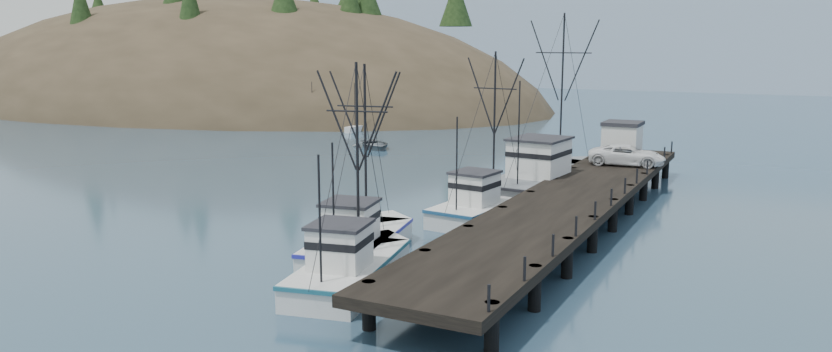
{
  "coord_description": "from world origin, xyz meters",
  "views": [
    {
      "loc": [
        25.75,
        -28.02,
        11.27
      ],
      "look_at": [
        3.77,
        15.07,
        2.5
      ],
      "focal_mm": 32.0,
      "sensor_mm": 36.0,
      "label": 1
    }
  ],
  "objects_px": {
    "pier": "(571,200)",
    "trawler_near": "(352,267)",
    "work_vessel": "(551,179)",
    "pickup_truck": "(627,155)",
    "pier_shed": "(622,138)",
    "trawler_mid": "(361,241)",
    "motorboat": "(375,148)",
    "trawler_far": "(486,206)"
  },
  "relations": [
    {
      "from": "pier",
      "to": "trawler_mid",
      "type": "height_order",
      "value": "trawler_mid"
    },
    {
      "from": "pier",
      "to": "trawler_mid",
      "type": "relative_size",
      "value": 4.17
    },
    {
      "from": "work_vessel",
      "to": "pier_shed",
      "type": "distance_m",
      "value": 10.2
    },
    {
      "from": "trawler_far",
      "to": "motorboat",
      "type": "xyz_separation_m",
      "value": [
        -22.54,
        24.42,
        -0.82
      ]
    },
    {
      "from": "trawler_mid",
      "to": "trawler_far",
      "type": "distance_m",
      "value": 11.41
    },
    {
      "from": "trawler_mid",
      "to": "trawler_far",
      "type": "height_order",
      "value": "trawler_far"
    },
    {
      "from": "pier_shed",
      "to": "trawler_near",
      "type": "bearing_deg",
      "value": -99.36
    },
    {
      "from": "trawler_mid",
      "to": "pickup_truck",
      "type": "xyz_separation_m",
      "value": [
        9.01,
        24.23,
        1.97
      ]
    },
    {
      "from": "trawler_near",
      "to": "motorboat",
      "type": "distance_m",
      "value": 45.29
    },
    {
      "from": "pickup_truck",
      "to": "motorboat",
      "type": "relative_size",
      "value": 0.99
    },
    {
      "from": "trawler_mid",
      "to": "pier_shed",
      "type": "xyz_separation_m",
      "value": [
        7.58,
        29.29,
        2.6
      ]
    },
    {
      "from": "motorboat",
      "to": "pier_shed",
      "type": "bearing_deg",
      "value": -58.52
    },
    {
      "from": "work_vessel",
      "to": "pier_shed",
      "type": "xyz_separation_m",
      "value": [
        3.17,
        9.44,
        2.19
      ]
    },
    {
      "from": "trawler_near",
      "to": "motorboat",
      "type": "xyz_separation_m",
      "value": [
        -21.85,
        39.66,
        -0.82
      ]
    },
    {
      "from": "work_vessel",
      "to": "pickup_truck",
      "type": "distance_m",
      "value": 6.54
    },
    {
      "from": "pier",
      "to": "trawler_mid",
      "type": "distance_m",
      "value": 14.02
    },
    {
      "from": "trawler_near",
      "to": "pickup_truck",
      "type": "xyz_separation_m",
      "value": [
        6.95,
        28.4,
        1.97
      ]
    },
    {
      "from": "pier",
      "to": "work_vessel",
      "type": "relative_size",
      "value": 2.65
    },
    {
      "from": "pier_shed",
      "to": "pickup_truck",
      "type": "distance_m",
      "value": 5.3
    },
    {
      "from": "work_vessel",
      "to": "pickup_truck",
      "type": "height_order",
      "value": "work_vessel"
    },
    {
      "from": "pier",
      "to": "trawler_near",
      "type": "height_order",
      "value": "trawler_near"
    },
    {
      "from": "work_vessel",
      "to": "motorboat",
      "type": "xyz_separation_m",
      "value": [
        -24.2,
        15.64,
        -1.23
      ]
    },
    {
      "from": "pier",
      "to": "pickup_truck",
      "type": "bearing_deg",
      "value": 86.74
    },
    {
      "from": "trawler_far",
      "to": "pickup_truck",
      "type": "relative_size",
      "value": 1.95
    },
    {
      "from": "pier",
      "to": "trawler_near",
      "type": "bearing_deg",
      "value": -111.9
    },
    {
      "from": "pier_shed",
      "to": "work_vessel",
      "type": "bearing_deg",
      "value": -108.54
    },
    {
      "from": "trawler_mid",
      "to": "pier",
      "type": "bearing_deg",
      "value": 53.76
    },
    {
      "from": "trawler_mid",
      "to": "motorboat",
      "type": "xyz_separation_m",
      "value": [
        -19.79,
        35.49,
        -0.82
      ]
    },
    {
      "from": "trawler_mid",
      "to": "trawler_far",
      "type": "xyz_separation_m",
      "value": [
        2.75,
        11.07,
        0.0
      ]
    },
    {
      "from": "trawler_mid",
      "to": "pier_shed",
      "type": "bearing_deg",
      "value": 75.5
    },
    {
      "from": "trawler_mid",
      "to": "work_vessel",
      "type": "distance_m",
      "value": 20.34
    },
    {
      "from": "trawler_near",
      "to": "pickup_truck",
      "type": "bearing_deg",
      "value": 76.24
    },
    {
      "from": "pickup_truck",
      "to": "pier",
      "type": "bearing_deg",
      "value": 170.52
    },
    {
      "from": "trawler_near",
      "to": "pier_shed",
      "type": "bearing_deg",
      "value": 80.64
    },
    {
      "from": "trawler_near",
      "to": "pier",
      "type": "bearing_deg",
      "value": 68.1
    },
    {
      "from": "pier",
      "to": "pier_shed",
      "type": "distance_m",
      "value": 18.1
    },
    {
      "from": "pier",
      "to": "work_vessel",
      "type": "xyz_separation_m",
      "value": [
        -3.87,
        8.56,
        -0.46
      ]
    },
    {
      "from": "trawler_far",
      "to": "motorboat",
      "type": "relative_size",
      "value": 1.93
    },
    {
      "from": "pier",
      "to": "motorboat",
      "type": "distance_m",
      "value": 37.09
    },
    {
      "from": "trawler_mid",
      "to": "work_vessel",
      "type": "xyz_separation_m",
      "value": [
        4.41,
        19.85,
        0.41
      ]
    },
    {
      "from": "pickup_truck",
      "to": "work_vessel",
      "type": "bearing_deg",
      "value": 127.37
    },
    {
      "from": "trawler_mid",
      "to": "motorboat",
      "type": "distance_m",
      "value": 40.64
    }
  ]
}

